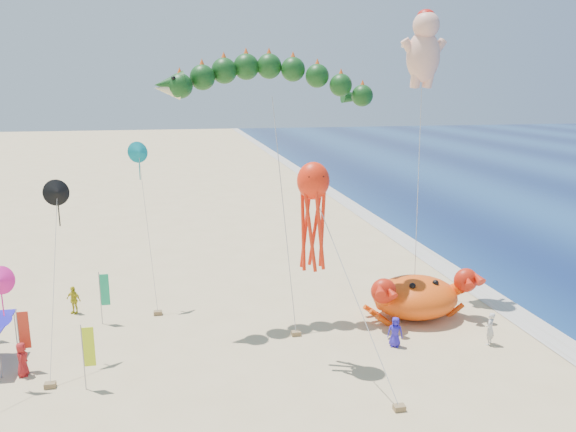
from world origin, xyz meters
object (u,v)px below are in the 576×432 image
object	(u,v)px
octopus_kite	(313,209)
cherub_kite	(424,47)
crab_inflatable	(416,296)
dragon_kite	(269,86)

from	to	relation	value
octopus_kite	cherub_kite	bearing A→B (deg)	42.33
crab_inflatable	dragon_kite	xyz separation A→B (m)	(-8.54, 2.15, 12.32)
crab_inflatable	octopus_kite	world-z (taller)	octopus_kite
dragon_kite	cherub_kite	bearing A→B (deg)	11.32
crab_inflatable	dragon_kite	distance (m)	15.15
dragon_kite	cherub_kite	xyz separation A→B (m)	(10.12, 2.03, 2.34)
crab_inflatable	cherub_kite	distance (m)	15.33
crab_inflatable	octopus_kite	bearing A→B (deg)	-151.42
cherub_kite	octopus_kite	xyz separation A→B (m)	(-9.04, -8.24, -8.09)
crab_inflatable	octopus_kite	size ratio (longest dim) A/B	0.69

